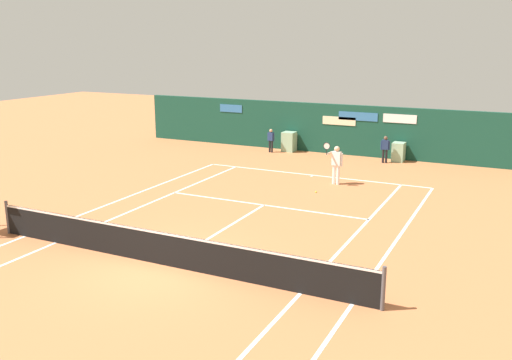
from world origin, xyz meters
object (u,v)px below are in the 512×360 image
Objects in this scene: player_on_baseline at (336,162)px; tennis_ball_near_service_line at (316,192)px; ball_kid_left_post at (385,148)px; ball_kid_centre_post at (271,139)px.

player_on_baseline is 1.93m from tennis_ball_near_service_line.
ball_kid_left_post is 20.06× the size of tennis_ball_near_service_line.
player_on_baseline is 1.38× the size of ball_kid_left_post.
ball_kid_left_post is 6.29m from ball_kid_centre_post.
ball_kid_centre_post is at bearing -39.82° from player_on_baseline.
ball_kid_centre_post reaches higher than tennis_ball_near_service_line.
ball_kid_centre_post is 8.60m from tennis_ball_near_service_line.
tennis_ball_near_service_line is at bearing 72.59° from ball_kid_left_post.
player_on_baseline is at bearing 80.43° from tennis_ball_near_service_line.
player_on_baseline reaches higher than tennis_ball_near_service_line.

